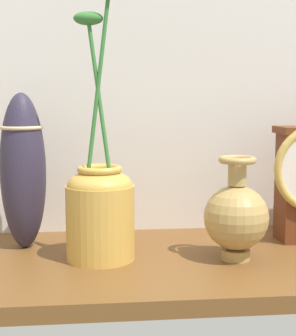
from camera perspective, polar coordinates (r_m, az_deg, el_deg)
ground_plane at (r=83.74cm, az=0.51°, el=-10.36°), size 100.00×36.00×2.40cm
back_wall at (r=98.41cm, az=-0.71°, el=12.18°), size 120.00×2.00×65.00cm
brass_vase_bulbous at (r=81.62cm, az=9.49°, el=-5.08°), size 9.89×9.89×15.87cm
brass_vase_jar at (r=80.82cm, az=-5.18°, el=-3.95°), size 10.45×10.45×40.84cm
tall_ceramic_vase at (r=88.35cm, az=-13.31°, el=-0.26°), size 7.39×7.39×25.44cm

